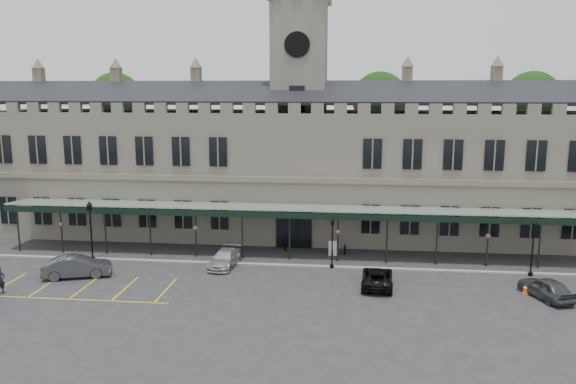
# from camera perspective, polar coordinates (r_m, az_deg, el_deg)

# --- Properties ---
(ground) EXTENTS (140.00, 140.00, 0.00)m
(ground) POSITION_cam_1_polar(r_m,az_deg,el_deg) (40.62, -0.93, -9.90)
(ground) COLOR #28282B
(station_building) EXTENTS (60.00, 10.36, 17.30)m
(station_building) POSITION_cam_1_polar(r_m,az_deg,el_deg) (54.45, 1.14, 2.36)
(station_building) COLOR #615C51
(station_building) RESTS_ON ground
(clock_tower) EXTENTS (5.60, 5.60, 24.80)m
(clock_tower) POSITION_cam_1_polar(r_m,az_deg,el_deg) (54.00, 1.17, 9.37)
(clock_tower) COLOR #615C51
(clock_tower) RESTS_ON ground
(canopy) EXTENTS (50.00, 4.10, 4.30)m
(canopy) POSITION_cam_1_polar(r_m,az_deg,el_deg) (46.98, 0.19, -4.00)
(canopy) COLOR #8C9E93
(canopy) RESTS_ON ground
(kerb) EXTENTS (60.00, 0.40, 0.12)m
(kerb) POSITION_cam_1_polar(r_m,az_deg,el_deg) (45.76, -0.07, -7.45)
(kerb) COLOR gray
(kerb) RESTS_ON ground
(parking_markings) EXTENTS (16.00, 6.00, 0.01)m
(parking_markings) POSITION_cam_1_polar(r_m,az_deg,el_deg) (43.23, -20.20, -9.28)
(parking_markings) COLOR gold
(parking_markings) RESTS_ON ground
(tree_behind_left) EXTENTS (6.00, 6.00, 16.00)m
(tree_behind_left) POSITION_cam_1_polar(r_m,az_deg,el_deg) (68.28, -17.07, 8.89)
(tree_behind_left) COLOR #332314
(tree_behind_left) RESTS_ON ground
(tree_behind_mid) EXTENTS (6.00, 6.00, 16.00)m
(tree_behind_mid) POSITION_cam_1_polar(r_m,az_deg,el_deg) (62.88, 9.29, 9.11)
(tree_behind_mid) COLOR #332314
(tree_behind_mid) RESTS_ON ground
(tree_behind_right) EXTENTS (6.00, 6.00, 16.00)m
(tree_behind_right) POSITION_cam_1_polar(r_m,az_deg,el_deg) (65.67, 23.52, 8.45)
(tree_behind_right) COLOR #332314
(tree_behind_right) RESTS_ON ground
(lamp_post_left) EXTENTS (0.48, 0.48, 5.10)m
(lamp_post_left) POSITION_cam_1_polar(r_m,az_deg,el_deg) (49.00, -19.41, -3.25)
(lamp_post_left) COLOR black
(lamp_post_left) RESTS_ON ground
(lamp_post_mid) EXTENTS (0.39, 0.39, 4.16)m
(lamp_post_mid) POSITION_cam_1_polar(r_m,az_deg,el_deg) (44.71, 4.52, -4.69)
(lamp_post_mid) COLOR black
(lamp_post_mid) RESTS_ON ground
(lamp_post_right) EXTENTS (0.42, 0.42, 4.41)m
(lamp_post_right) POSITION_cam_1_polar(r_m,az_deg,el_deg) (46.56, 23.63, -4.76)
(lamp_post_right) COLOR black
(lamp_post_right) RESTS_ON ground
(traffic_cone) EXTENTS (0.47, 0.47, 0.74)m
(traffic_cone) POSITION_cam_1_polar(r_m,az_deg,el_deg) (43.01, 22.99, -9.06)
(traffic_cone) COLOR #EF4A07
(traffic_cone) RESTS_ON ground
(sign_board) EXTENTS (0.76, 0.11, 1.29)m
(sign_board) POSITION_cam_1_polar(r_m,az_deg,el_deg) (48.48, 4.58, -5.75)
(sign_board) COLOR black
(sign_board) RESTS_ON ground
(bollard_left) EXTENTS (0.17, 0.17, 0.98)m
(bollard_left) POSITION_cam_1_polar(r_m,az_deg,el_deg) (49.81, -0.27, -5.44)
(bollard_left) COLOR black
(bollard_left) RESTS_ON ground
(bollard_right) EXTENTS (0.16, 0.16, 0.88)m
(bollard_right) POSITION_cam_1_polar(r_m,az_deg,el_deg) (48.90, 5.79, -5.86)
(bollard_right) COLOR black
(bollard_right) RESTS_ON ground
(car_left_b) EXTENTS (5.31, 3.31, 1.65)m
(car_left_b) POSITION_cam_1_polar(r_m,az_deg,el_deg) (45.85, -20.65, -7.10)
(car_left_b) COLOR #393C41
(car_left_b) RESTS_ON ground
(car_taxi) EXTENTS (2.24, 4.68, 1.31)m
(car_taxi) POSITION_cam_1_polar(r_m,az_deg,el_deg) (45.79, -6.43, -6.72)
(car_taxi) COLOR #A5A8AD
(car_taxi) RESTS_ON ground
(car_van) EXTENTS (2.44, 4.84, 1.31)m
(car_van) POSITION_cam_1_polar(r_m,az_deg,el_deg) (41.59, 9.05, -8.57)
(car_van) COLOR black
(car_van) RESTS_ON ground
(car_right_a) EXTENTS (3.22, 4.64, 1.47)m
(car_right_a) POSITION_cam_1_polar(r_m,az_deg,el_deg) (42.66, 24.73, -8.83)
(car_right_a) COLOR #393C41
(car_right_a) RESTS_ON ground
(person_a) EXTENTS (0.72, 0.83, 1.92)m
(person_a) POSITION_cam_1_polar(r_m,az_deg,el_deg) (44.31, -27.20, -8.02)
(person_a) COLOR black
(person_a) RESTS_ON ground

